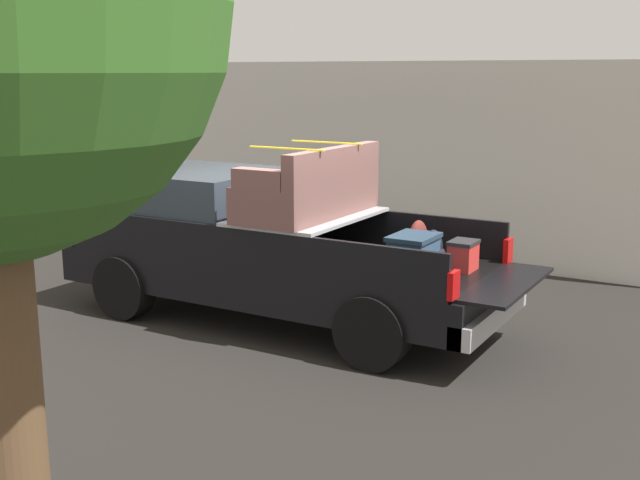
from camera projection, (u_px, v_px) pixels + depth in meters
The scene contains 3 objects.
ground_plane at pixel (279, 320), 9.94m from camera, with size 40.00×40.00×0.00m, color black.
pickup_truck at pixel (255, 243), 9.90m from camera, with size 6.05×2.06×2.23m.
building_facade at pixel (359, 157), 13.62m from camera, with size 11.09×0.36×3.23m, color silver.
Camera 1 is at (-5.23, 7.95, 3.07)m, focal length 44.35 mm.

